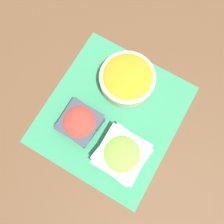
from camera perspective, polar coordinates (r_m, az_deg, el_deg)
ground_plane at (r=0.76m, az=-0.00°, el=-0.57°), size 3.00×3.00×0.00m
placemat at (r=0.76m, az=-0.00°, el=-0.54°), size 0.44×0.48×0.00m
carrot_bowl at (r=0.76m, az=4.00°, el=8.74°), size 0.19×0.19×0.07m
lettuce_bowl at (r=0.71m, az=2.56°, el=-10.91°), size 0.16×0.16×0.06m
tomato_bowl at (r=0.73m, az=-8.40°, el=-2.74°), size 0.13×0.13×0.06m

